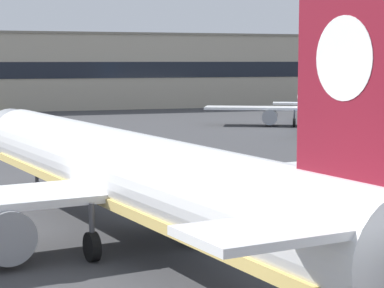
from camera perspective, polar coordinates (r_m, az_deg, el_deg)
The scene contains 3 objects.
taxiway_centreline at distance 54.48m, azimuth -5.20°, elevation -2.79°, with size 0.30×180.00×0.01m, color yellow.
airliner_foreground at distance 35.09m, azimuth -4.84°, elevation -2.36°, with size 32.35×41.35×11.65m.
airliner_background at distance 99.23m, azimuth 9.16°, elevation 3.05°, with size 27.27×34.12×10.30m.
Camera 1 is at (-12.80, -22.23, 8.73)m, focal length 69.77 mm.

